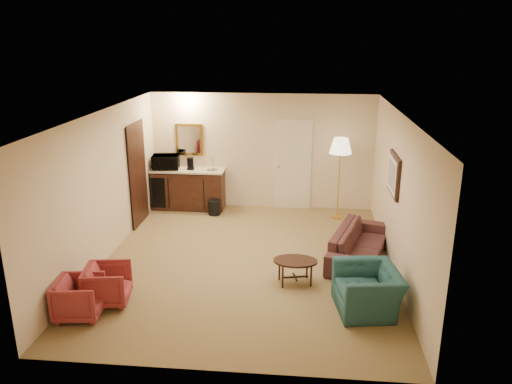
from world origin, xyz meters
TOP-DOWN VIEW (x-y plane):
  - ground at (0.00, 0.00)m, footprint 6.00×6.00m
  - room_walls at (-0.10, 0.77)m, footprint 5.02×6.01m
  - wetbar_cabinet at (-1.65, 2.72)m, footprint 1.64×0.58m
  - sofa at (1.95, 0.31)m, footprint 1.12×2.04m
  - teal_armchair at (1.90, -1.41)m, footprint 0.78×1.06m
  - rose_chair_near at (-1.90, -1.58)m, footprint 0.68×0.71m
  - rose_chair_far at (-2.15, -1.98)m, footprint 0.65×0.68m
  - coffee_table at (0.85, -0.70)m, footprint 0.80×0.63m
  - floor_lamp at (1.70, 2.40)m, footprint 0.54×0.54m
  - waste_bin at (-1.00, 2.33)m, footprint 0.27×0.27m
  - microwave at (-2.15, 2.71)m, footprint 0.62×0.40m
  - coffee_maker at (-1.59, 2.71)m, footprint 0.18×0.18m

SIDE VIEW (x-z plane):
  - ground at x=0.00m, z-range 0.00..0.00m
  - waste_bin at x=-1.00m, z-range 0.00..0.33m
  - coffee_table at x=0.85m, z-range 0.00..0.40m
  - rose_chair_far at x=-2.15m, z-range 0.00..0.63m
  - rose_chair_near at x=-1.90m, z-range 0.00..0.64m
  - sofa at x=1.95m, z-range 0.00..0.77m
  - teal_armchair at x=1.90m, z-range 0.00..0.85m
  - wetbar_cabinet at x=-1.65m, z-range 0.00..0.92m
  - floor_lamp at x=1.70m, z-range 0.00..1.77m
  - coffee_maker at x=-1.59m, z-range 0.92..1.19m
  - microwave at x=-2.15m, z-range 0.92..1.32m
  - room_walls at x=-0.10m, z-range 0.41..3.02m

